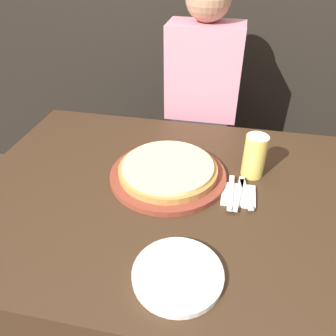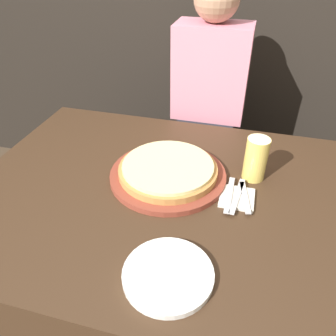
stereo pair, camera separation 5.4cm
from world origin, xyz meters
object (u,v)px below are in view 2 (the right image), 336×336
pizza_on_board (168,171)px  diner_person (207,124)px  beer_glass (256,157)px  dinner_knife (237,196)px  spoon (245,197)px  dinner_plate (168,274)px  fork (229,194)px

pizza_on_board → diner_person: bearing=85.1°
pizza_on_board → beer_glass: (0.29, 0.08, 0.06)m
beer_glass → pizza_on_board: bearing=-164.8°
dinner_knife → diner_person: (-0.20, 0.64, -0.09)m
beer_glass → diner_person: bearing=115.7°
dinner_knife → spoon: bearing=-0.0°
pizza_on_board → dinner_knife: size_ratio=2.24×
dinner_knife → diner_person: size_ratio=0.14×
dinner_plate → fork: (0.11, 0.34, 0.01)m
fork → spoon: size_ratio=1.17×
beer_glass → diner_person: (-0.24, 0.50, -0.16)m
beer_glass → dinner_plate: bearing=-110.8°
dinner_plate → dinner_knife: size_ratio=1.26×
fork → spoon: 0.05m
diner_person → dinner_plate: bearing=-86.6°
pizza_on_board → spoon: (0.27, -0.06, -0.01)m
beer_glass → dinner_plate: size_ratio=0.67×
dinner_plate → spoon: dinner_plate is taller
diner_person → dinner_knife: bearing=-72.7°
pizza_on_board → diner_person: (0.05, 0.58, -0.10)m
beer_glass → fork: (-0.07, -0.14, -0.07)m
pizza_on_board → spoon: pizza_on_board is taller
pizza_on_board → dinner_plate: pizza_on_board is taller
beer_glass → dinner_plate: (-0.18, -0.48, -0.08)m
dinner_plate → dinner_knife: 0.37m
dinner_plate → dinner_knife: (0.14, 0.34, 0.01)m
fork → diner_person: diner_person is taller
dinner_knife → spoon: 0.03m
pizza_on_board → beer_glass: bearing=15.2°
beer_glass → spoon: size_ratio=1.00×
fork → dinner_knife: same height
pizza_on_board → dinner_knife: pizza_on_board is taller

